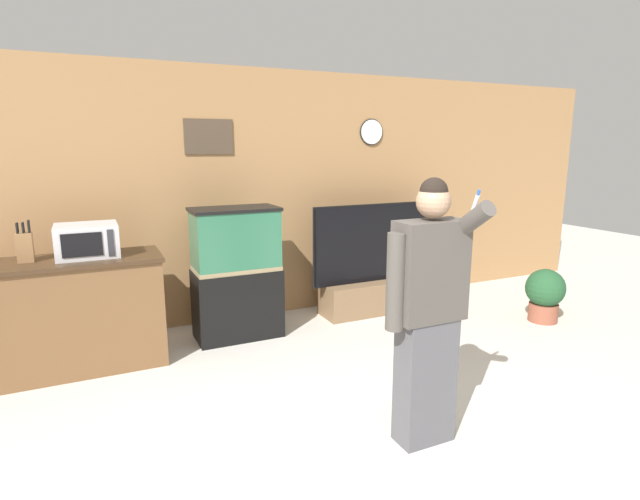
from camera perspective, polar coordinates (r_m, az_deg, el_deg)
The scene contains 8 objects.
wall_back_paneled at distance 5.24m, azimuth -10.82°, elevation 5.90°, with size 10.00×0.08×2.60m.
counter_island at distance 4.59m, azimuth -26.67°, elevation -6.64°, with size 1.47×0.60×0.94m.
microwave at distance 4.49m, azimuth -25.08°, elevation 1.00°, with size 0.47×0.39×0.27m.
knife_block at distance 4.51m, azimuth -30.66°, elevation 0.32°, with size 0.11×0.12×0.32m.
aquarium_on_stand at distance 4.83m, azimuth -9.52°, elevation -2.66°, with size 0.81×0.44×1.26m.
tv_on_stand at distance 5.62m, azimuth 6.73°, elevation -3.47°, with size 1.59×0.40×1.21m.
person_standing at distance 3.07m, azimuth 12.18°, elevation -6.74°, with size 0.52×0.39×1.65m.
potted_plant at distance 5.77m, azimuth 24.31°, elevation -4.51°, with size 0.40×0.40×0.56m.
Camera 1 is at (-1.29, -1.83, 1.82)m, focal length 28.00 mm.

